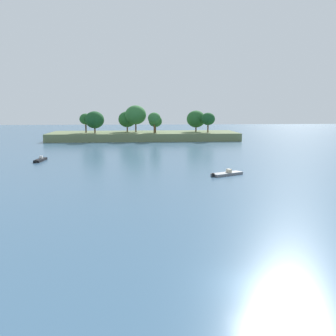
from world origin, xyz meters
name	(u,v)px	position (x,y,z in m)	size (l,w,h in m)	color
ground_plane	(250,286)	(0.00, 0.00, 0.00)	(400.00, 400.00, 0.00)	#3D607F
treeline_island	(144,131)	(-4.96, 98.20, 2.80)	(57.67, 16.99, 10.59)	#66754C
fishing_skiff	(227,174)	(6.73, 35.22, 0.22)	(5.22, 3.80, 0.89)	slate
small_motorboat	(40,160)	(-25.11, 52.42, 0.25)	(1.51, 5.07, 0.94)	black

